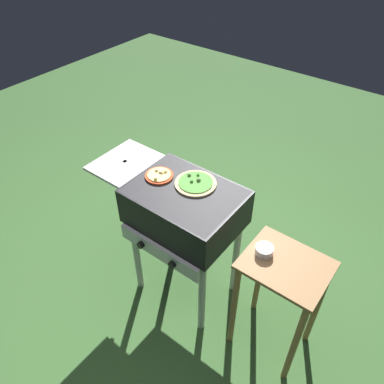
% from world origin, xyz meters
% --- Properties ---
extents(ground_plane, '(8.00, 8.00, 0.00)m').
position_xyz_m(ground_plane, '(0.00, 0.00, 0.00)').
color(ground_plane, '#38602D').
extents(grill, '(0.96, 0.53, 0.90)m').
position_xyz_m(grill, '(-0.01, -0.00, 0.76)').
color(grill, black).
rests_on(grill, ground_plane).
extents(pizza_veggie, '(0.24, 0.24, 0.03)m').
position_xyz_m(pizza_veggie, '(0.01, 0.09, 0.91)').
color(pizza_veggie, '#E0C17F').
rests_on(pizza_veggie, grill).
extents(pizza_cheese, '(0.17, 0.17, 0.03)m').
position_xyz_m(pizza_cheese, '(-0.20, 0.01, 0.91)').
color(pizza_cheese, '#C64723').
rests_on(pizza_cheese, grill).
extents(prep_table, '(0.44, 0.36, 0.75)m').
position_xyz_m(prep_table, '(0.66, 0.00, 0.54)').
color(prep_table, olive).
rests_on(prep_table, ground_plane).
extents(topping_bowl_near, '(0.10, 0.10, 0.04)m').
position_xyz_m(topping_bowl_near, '(0.53, -0.01, 0.77)').
color(topping_bowl_near, silver).
rests_on(topping_bowl_near, prep_table).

